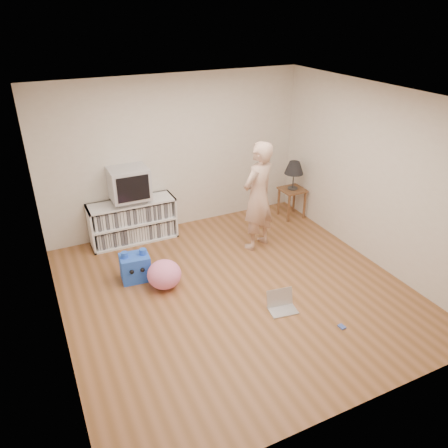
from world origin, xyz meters
name	(u,v)px	position (x,y,z in m)	size (l,w,h in m)	color
ground	(235,290)	(0.00, 0.00, 0.00)	(4.50, 4.50, 0.00)	brown
walls	(237,205)	(0.00, 0.00, 1.30)	(4.52, 4.52, 2.60)	beige
ceiling	(238,99)	(0.00, 0.00, 2.60)	(4.50, 4.50, 0.01)	white
media_unit	(133,221)	(-0.87, 2.04, 0.35)	(1.40, 0.45, 0.70)	white
dvd_deck	(131,200)	(-0.87, 2.02, 0.73)	(0.45, 0.35, 0.07)	gray
crt_tv	(129,183)	(-0.87, 2.02, 1.02)	(0.60, 0.53, 0.50)	#B5B5BA
side_table	(292,196)	(1.99, 1.65, 0.42)	(0.42, 0.42, 0.55)	brown
table_lamp	(294,168)	(1.99, 1.65, 0.94)	(0.34, 0.34, 0.52)	#333333
person	(258,196)	(0.87, 0.97, 0.88)	(0.64, 0.42, 1.75)	#CDA48C
laptop	(281,304)	(0.36, -0.61, 0.07)	(0.39, 0.33, 0.25)	silver
playing_cards	(342,327)	(0.83, -1.25, 0.01)	(0.07, 0.09, 0.02)	#445BB6
plush_blue	(135,267)	(-1.16, 0.87, 0.20)	(0.43, 0.38, 0.47)	blue
plush_pink	(164,274)	(-0.85, 0.51, 0.20)	(0.47, 0.47, 0.40)	pink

